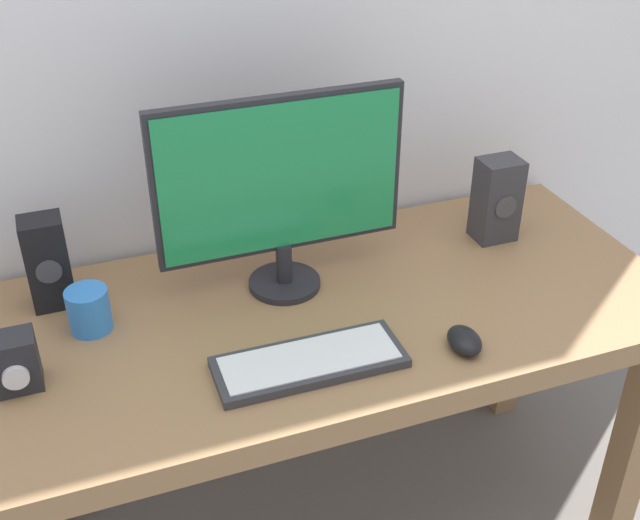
{
  "coord_description": "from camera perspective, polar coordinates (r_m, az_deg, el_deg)",
  "views": [
    {
      "loc": [
        -0.51,
        -1.32,
        1.73
      ],
      "look_at": [
        -0.02,
        0.0,
        0.86
      ],
      "focal_mm": 44.39,
      "sensor_mm": 36.0,
      "label": 1
    }
  ],
  "objects": [
    {
      "name": "coffee_mug",
      "position": [
        1.7,
        -16.33,
        -3.48
      ],
      "size": [
        0.09,
        0.09,
        0.09
      ],
      "primitive_type": "cylinder",
      "color": "#337FD8",
      "rests_on": "desk"
    },
    {
      "name": "audio_controller",
      "position": [
        1.59,
        -21.17,
        -6.91
      ],
      "size": [
        0.09,
        0.08,
        0.11
      ],
      "color": "#232328",
      "rests_on": "desk"
    },
    {
      "name": "mouse",
      "position": [
        1.62,
        10.37,
        -5.72
      ],
      "size": [
        0.07,
        0.1,
        0.04
      ],
      "primitive_type": "ellipsoid",
      "rotation": [
        0.0,
        0.0,
        -0.1
      ],
      "color": "black",
      "rests_on": "desk"
    },
    {
      "name": "desk",
      "position": [
        1.79,
        0.61,
        -5.88
      ],
      "size": [
        1.54,
        0.7,
        0.74
      ],
      "color": "#936D47",
      "rests_on": "ground_plane"
    },
    {
      "name": "speaker_left",
      "position": [
        1.78,
        -19.04,
        -0.16
      ],
      "size": [
        0.09,
        0.08,
        0.21
      ],
      "color": "black",
      "rests_on": "desk"
    },
    {
      "name": "monitor",
      "position": [
        1.67,
        -2.86,
        5.39
      ],
      "size": [
        0.54,
        0.16,
        0.45
      ],
      "color": "#232328",
      "rests_on": "desk"
    },
    {
      "name": "keyboard_primary",
      "position": [
        1.56,
        -0.77,
        -7.34
      ],
      "size": [
        0.38,
        0.15,
        0.02
      ],
      "color": "#333338",
      "rests_on": "desk"
    },
    {
      "name": "speaker_right",
      "position": [
        1.98,
        12.61,
        4.28
      ],
      "size": [
        0.1,
        0.09,
        0.21
      ],
      "color": "#333338",
      "rests_on": "desk"
    }
  ]
}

